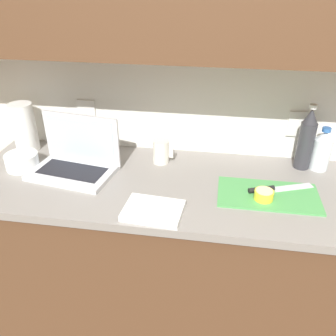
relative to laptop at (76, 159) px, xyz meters
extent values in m
plane|color=brown|center=(0.76, -0.04, -0.98)|extent=(12.00, 12.00, 0.00)
cube|color=white|center=(0.76, 0.31, 0.32)|extent=(5.20, 0.06, 2.60)
cube|color=white|center=(-0.03, 0.27, 0.12)|extent=(0.09, 0.01, 0.12)
cube|color=white|center=(0.98, 0.27, 0.12)|extent=(0.09, 0.01, 0.12)
cube|color=brown|center=(0.76, -0.04, -0.54)|extent=(2.36, 0.59, 0.88)
cube|color=gray|center=(0.76, -0.04, -0.08)|extent=(2.43, 0.63, 0.03)
cube|color=silver|center=(-0.01, -0.04, -0.05)|extent=(0.39, 0.29, 0.02)
cube|color=black|center=(-0.01, -0.04, -0.04)|extent=(0.31, 0.18, 0.00)
cube|color=silver|center=(0.01, 0.07, 0.07)|extent=(0.37, 0.07, 0.23)
cube|color=silver|center=(0.01, 0.06, 0.07)|extent=(0.32, 0.06, 0.19)
cube|color=#4C9E51|center=(0.85, -0.08, -0.05)|extent=(0.41, 0.22, 0.01)
cube|color=silver|center=(0.95, -0.01, -0.05)|extent=(0.17, 0.10, 0.00)
cylinder|color=black|center=(0.82, -0.06, -0.04)|extent=(0.11, 0.06, 0.02)
cylinder|color=yellow|center=(0.82, -0.12, -0.03)|extent=(0.08, 0.08, 0.04)
cylinder|color=#F4EAA3|center=(0.82, -0.12, -0.01)|extent=(0.07, 0.07, 0.00)
cylinder|color=silver|center=(1.09, 0.19, 0.01)|extent=(0.08, 0.08, 0.15)
cone|color=silver|center=(1.09, 0.19, 0.11)|extent=(0.07, 0.07, 0.04)
cylinder|color=#3366B2|center=(1.09, 0.19, 0.13)|extent=(0.04, 0.04, 0.02)
cylinder|color=#333338|center=(1.02, 0.19, 0.05)|extent=(0.07, 0.07, 0.22)
cone|color=#333338|center=(1.02, 0.19, 0.19)|extent=(0.06, 0.06, 0.07)
cylinder|color=white|center=(1.02, 0.19, 0.24)|extent=(0.03, 0.03, 0.02)
cylinder|color=silver|center=(0.37, 0.14, 0.00)|extent=(0.08, 0.08, 0.11)
cube|color=silver|center=(0.41, 0.14, 0.00)|extent=(0.02, 0.01, 0.06)
cylinder|color=white|center=(-0.26, -0.01, -0.02)|extent=(0.15, 0.15, 0.07)
cylinder|color=white|center=(-0.33, 0.17, 0.06)|extent=(0.11, 0.11, 0.24)
cube|color=white|center=(0.41, -0.26, -0.05)|extent=(0.23, 0.18, 0.02)
camera|label=1|loc=(0.63, -1.33, 0.76)|focal=38.00mm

